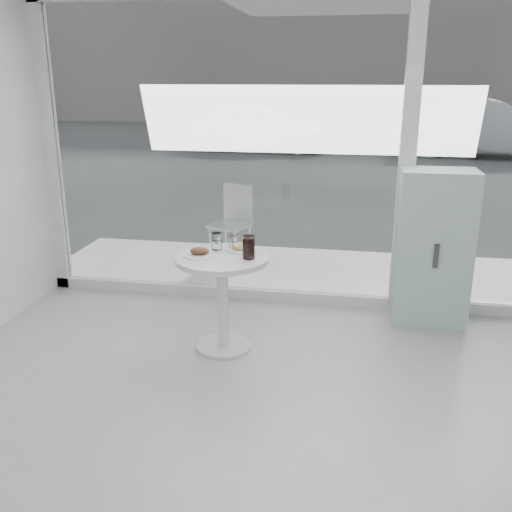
% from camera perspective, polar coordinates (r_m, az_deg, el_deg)
% --- Properties ---
extents(room_shell, '(6.00, 6.00, 6.00)m').
position_cam_1_polar(room_shell, '(1.63, -7.27, 11.39)').
color(room_shell, white).
rests_on(room_shell, ground).
extents(storefront, '(5.00, 0.14, 3.00)m').
position_cam_1_polar(storefront, '(5.14, 5.73, 13.41)').
color(storefront, silver).
rests_on(storefront, ground).
extents(main_table, '(0.72, 0.72, 0.77)m').
position_cam_1_polar(main_table, '(4.41, -3.39, -2.73)').
color(main_table, silver).
rests_on(main_table, ground).
extents(patio_deck, '(5.60, 1.60, 0.05)m').
position_cam_1_polar(patio_deck, '(6.28, 5.19, -1.57)').
color(patio_deck, white).
rests_on(patio_deck, ground).
extents(street, '(40.00, 24.00, 0.00)m').
position_cam_1_polar(street, '(18.24, 8.74, 10.84)').
color(street, '#343434').
rests_on(street, ground).
extents(far_building, '(40.00, 2.00, 8.00)m').
position_cam_1_polar(far_building, '(27.19, 9.80, 21.40)').
color(far_building, gray).
rests_on(far_building, ground).
extents(mint_cabinet, '(0.62, 0.44, 1.34)m').
position_cam_1_polar(mint_cabinet, '(5.09, 17.29, 0.74)').
color(mint_cabinet, '#91B9A7').
rests_on(mint_cabinet, ground).
extents(patio_chair, '(0.49, 0.49, 0.88)m').
position_cam_1_polar(patio_chair, '(6.39, -2.30, 3.73)').
color(patio_chair, silver).
rests_on(patio_chair, patio_deck).
extents(car_white, '(4.08, 1.89, 1.35)m').
position_cam_1_polar(car_white, '(16.76, 0.29, 12.79)').
color(car_white, silver).
rests_on(car_white, street).
extents(car_silver, '(4.80, 2.21, 1.53)m').
position_cam_1_polar(car_silver, '(16.56, 22.14, 11.77)').
color(car_silver, '#A7AAAF').
rests_on(car_silver, street).
extents(plate_fritter, '(0.24, 0.24, 0.07)m').
position_cam_1_polar(plate_fritter, '(4.34, -5.62, 0.34)').
color(plate_fritter, white).
rests_on(plate_fritter, main_table).
extents(plate_donut, '(0.24, 0.24, 0.06)m').
position_cam_1_polar(plate_donut, '(4.46, -1.52, 0.81)').
color(plate_donut, white).
rests_on(plate_donut, main_table).
extents(water_tumbler_a, '(0.08, 0.08, 0.13)m').
position_cam_1_polar(water_tumbler_a, '(4.49, -3.96, 1.38)').
color(water_tumbler_a, white).
rests_on(water_tumbler_a, main_table).
extents(water_tumbler_b, '(0.07, 0.07, 0.11)m').
position_cam_1_polar(water_tumbler_b, '(4.50, -2.29, 1.31)').
color(water_tumbler_b, white).
rests_on(water_tumbler_b, main_table).
extents(cola_glass, '(0.09, 0.09, 0.18)m').
position_cam_1_polar(cola_glass, '(4.25, -0.73, 0.85)').
color(cola_glass, white).
rests_on(cola_glass, main_table).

